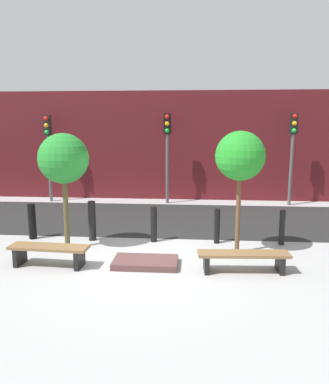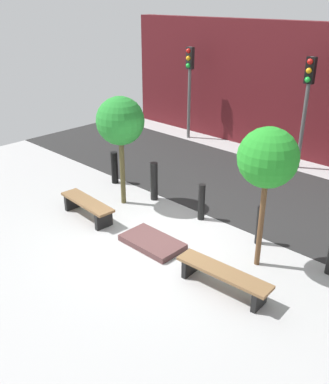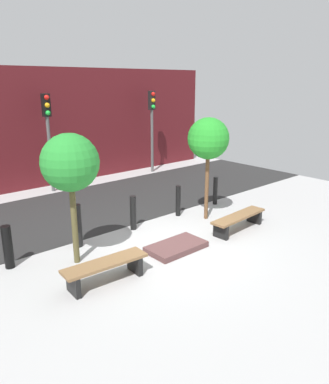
{
  "view_description": "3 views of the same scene",
  "coord_description": "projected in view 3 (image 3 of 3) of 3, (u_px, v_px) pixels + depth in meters",
  "views": [
    {
      "loc": [
        1.04,
        -7.93,
        3.08
      ],
      "look_at": [
        0.39,
        0.26,
        1.58
      ],
      "focal_mm": 35.0,
      "sensor_mm": 36.0,
      "label": 1
    },
    {
      "loc": [
        5.89,
        -5.88,
        5.07
      ],
      "look_at": [
        0.45,
        -0.23,
        1.47
      ],
      "focal_mm": 40.0,
      "sensor_mm": 36.0,
      "label": 2
    },
    {
      "loc": [
        -5.59,
        -6.13,
        3.86
      ],
      "look_at": [
        0.12,
        0.41,
        1.28
      ],
      "focal_mm": 35.0,
      "sensor_mm": 36.0,
      "label": 3
    }
  ],
  "objects": [
    {
      "name": "bench_right",
      "position": [
        239.0,
        219.0,
        10.03
      ],
      "size": [
        1.93,
        0.54,
        0.43
      ],
      "rotation": [
        0.0,
        0.0,
        0.06
      ],
      "color": "black",
      "rests_on": "ground"
    },
    {
      "name": "bollard_right",
      "position": [
        178.0,
        201.0,
        11.09
      ],
      "size": [
        0.15,
        0.15,
        0.92
      ],
      "primitive_type": "cylinder",
      "color": "black",
      "rests_on": "ground"
    },
    {
      "name": "bollard_center",
      "position": [
        133.0,
        213.0,
        10.04
      ],
      "size": [
        0.17,
        0.17,
        0.94
      ],
      "primitive_type": "cylinder",
      "color": "black",
      "rests_on": "ground"
    },
    {
      "name": "traffic_light_mid_west",
      "position": [
        48.0,
        125.0,
        13.03
      ],
      "size": [
        0.28,
        0.27,
        3.47
      ],
      "color": "#505050",
      "rests_on": "ground"
    },
    {
      "name": "bollard_left",
      "position": [
        78.0,
        226.0,
        8.98
      ],
      "size": [
        0.2,
        0.2,
        1.06
      ],
      "primitive_type": "cylinder",
      "color": "black",
      "rests_on": "ground"
    },
    {
      "name": "bollard_far_left",
      "position": [
        8.0,
        247.0,
        7.95
      ],
      "size": [
        0.2,
        0.2,
        0.95
      ],
      "primitive_type": "cylinder",
      "color": "black",
      "rests_on": "ground"
    },
    {
      "name": "bench_left",
      "position": [
        106.0,
        268.0,
        7.38
      ],
      "size": [
        1.76,
        0.56,
        0.46
      ],
      "rotation": [
        0.0,
        0.0,
        -0.06
      ],
      "color": "black",
      "rests_on": "ground"
    },
    {
      "name": "building_facade",
      "position": [
        36.0,
        128.0,
        13.83
      ],
      "size": [
        16.2,
        0.5,
        4.38
      ],
      "primitive_type": "cube",
      "color": "#511419",
      "rests_on": "ground"
    },
    {
      "name": "road_strip",
      "position": [
        88.0,
        207.0,
        11.93
      ],
      "size": [
        18.0,
        4.37,
        0.01
      ],
      "primitive_type": "cube",
      "color": "#252525",
      "rests_on": "ground"
    },
    {
      "name": "ground_plane",
      "position": [
        172.0,
        247.0,
        9.05
      ],
      "size": [
        18.0,
        18.0,
        0.0
      ],
      "primitive_type": "plane",
      "color": "#A3A3A3"
    },
    {
      "name": "bollard_far_right",
      "position": [
        215.0,
        191.0,
        12.13
      ],
      "size": [
        0.14,
        0.14,
        0.91
      ],
      "primitive_type": "cylinder",
      "color": "black",
      "rests_on": "ground"
    },
    {
      "name": "tree_behind_right_bench",
      "position": [
        208.0,
        139.0,
        10.31
      ],
      "size": [
        1.16,
        1.16,
        2.93
      ],
      "color": "brown",
      "rests_on": "ground"
    },
    {
      "name": "tree_behind_left_bench",
      "position": [
        70.0,
        164.0,
        7.69
      ],
      "size": [
        1.22,
        1.22,
        2.86
      ],
      "color": "#4F4728",
      "rests_on": "ground"
    },
    {
      "name": "traffic_light_mid_east",
      "position": [
        152.0,
        117.0,
        15.99
      ],
      "size": [
        0.28,
        0.27,
        3.48
      ],
      "color": "#515151",
      "rests_on": "ground"
    },
    {
      "name": "planter_bed",
      "position": [
        176.0,
        247.0,
        8.92
      ],
      "size": [
        1.42,
        0.8,
        0.14
      ],
      "primitive_type": "cube",
      "color": "brown",
      "rests_on": "ground"
    }
  ]
}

